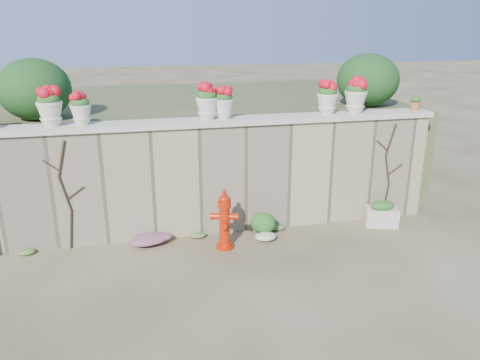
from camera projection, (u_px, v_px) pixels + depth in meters
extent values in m
plane|color=#4C3E26|center=(245.00, 276.00, 7.17)|extent=(80.00, 80.00, 0.00)
cube|color=#9A8666|center=(222.00, 178.00, 8.52)|extent=(8.00, 0.40, 2.00)
cube|color=beige|center=(221.00, 121.00, 8.19)|extent=(8.10, 0.52, 0.10)
cube|color=#384C23|center=(197.00, 139.00, 11.48)|extent=(9.00, 6.00, 2.00)
ellipsoid|color=#143814|center=(34.00, 89.00, 8.46)|extent=(1.30, 1.30, 1.10)
ellipsoid|color=#143814|center=(368.00, 80.00, 9.88)|extent=(1.30, 1.30, 1.10)
cylinder|color=black|center=(71.00, 229.00, 7.95)|extent=(0.12, 0.04, 0.70)
cylinder|color=black|center=(65.00, 194.00, 7.74)|extent=(0.17, 0.04, 0.61)
cylinder|color=black|center=(61.00, 159.00, 7.55)|extent=(0.18, 0.04, 0.61)
cylinder|color=black|center=(76.00, 193.00, 7.78)|extent=(0.30, 0.02, 0.22)
cylinder|color=black|center=(51.00, 165.00, 7.55)|extent=(0.25, 0.02, 0.21)
cylinder|color=black|center=(385.00, 201.00, 9.22)|extent=(0.12, 0.04, 0.70)
cylinder|color=black|center=(387.00, 170.00, 9.01)|extent=(0.17, 0.04, 0.61)
cylinder|color=black|center=(391.00, 140.00, 8.83)|extent=(0.18, 0.04, 0.61)
cylinder|color=black|center=(395.00, 169.00, 9.05)|extent=(0.30, 0.02, 0.22)
cylinder|color=black|center=(382.00, 145.00, 8.82)|extent=(0.25, 0.02, 0.21)
cylinder|color=#B31F06|center=(225.00, 246.00, 8.06)|extent=(0.30, 0.30, 0.05)
cylinder|color=#B31F06|center=(225.00, 225.00, 7.94)|extent=(0.18, 0.18, 0.66)
cylinder|color=#B31F06|center=(225.00, 216.00, 7.89)|extent=(0.22, 0.22, 0.04)
cylinder|color=#B31F06|center=(224.00, 204.00, 7.82)|extent=(0.22, 0.22, 0.13)
ellipsoid|color=#B31F06|center=(224.00, 198.00, 7.78)|extent=(0.20, 0.20, 0.15)
cylinder|color=#B31F06|center=(224.00, 193.00, 7.76)|extent=(0.07, 0.07, 0.11)
cylinder|color=#B31F06|center=(216.00, 216.00, 7.89)|extent=(0.17, 0.14, 0.11)
cylinder|color=#B31F06|center=(233.00, 217.00, 7.88)|extent=(0.17, 0.14, 0.11)
cylinder|color=#B31F06|center=(224.00, 225.00, 7.81)|extent=(0.12, 0.13, 0.10)
cube|color=beige|center=(381.00, 217.00, 8.92)|extent=(0.68, 0.53, 0.35)
ellipsoid|color=#1E5119|center=(383.00, 206.00, 8.85)|extent=(0.52, 0.41, 0.18)
ellipsoid|color=#1E5119|center=(264.00, 221.00, 8.46)|extent=(0.58, 0.52, 0.55)
ellipsoid|color=#B2238C|center=(148.00, 239.00, 8.10)|extent=(0.95, 0.63, 0.25)
ellipsoid|color=white|center=(268.00, 235.00, 8.32)|extent=(0.56, 0.45, 0.20)
ellipsoid|color=#1E5119|center=(49.00, 99.00, 7.44)|extent=(0.35, 0.35, 0.21)
ellipsoid|color=red|center=(48.00, 93.00, 7.41)|extent=(0.31, 0.31, 0.22)
ellipsoid|color=#1E5119|center=(80.00, 103.00, 7.56)|extent=(0.29, 0.29, 0.17)
ellipsoid|color=red|center=(80.00, 98.00, 7.54)|extent=(0.25, 0.25, 0.18)
ellipsoid|color=#1E5119|center=(207.00, 95.00, 7.99)|extent=(0.34, 0.34, 0.20)
ellipsoid|color=red|center=(207.00, 90.00, 7.97)|extent=(0.30, 0.30, 0.21)
ellipsoid|color=#1E5119|center=(224.00, 97.00, 8.07)|extent=(0.30, 0.30, 0.18)
ellipsoid|color=red|center=(224.00, 92.00, 8.05)|extent=(0.26, 0.26, 0.19)
ellipsoid|color=#1E5119|center=(328.00, 91.00, 8.47)|extent=(0.33, 0.33, 0.20)
ellipsoid|color=red|center=(328.00, 87.00, 8.45)|extent=(0.29, 0.29, 0.21)
ellipsoid|color=#1E5119|center=(356.00, 89.00, 8.58)|extent=(0.36, 0.36, 0.22)
ellipsoid|color=red|center=(357.00, 84.00, 8.56)|extent=(0.31, 0.31, 0.22)
ellipsoid|color=#1E5119|center=(416.00, 100.00, 8.93)|extent=(0.18, 0.18, 0.12)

